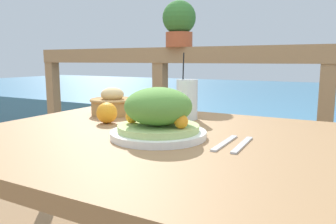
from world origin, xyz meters
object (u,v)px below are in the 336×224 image
Objects in this scene: salad_plate at (158,116)px; drink_glass at (186,99)px; potted_plant at (179,23)px; bread_basket at (113,104)px.

salad_plate is 0.32m from drink_glass.
salad_plate is at bearing -66.86° from potted_plant.
potted_plant is (-0.01, 0.64, 0.39)m from bread_basket.
drink_glass is (-0.06, 0.31, 0.01)m from salad_plate.
potted_plant is at bearing 113.14° from salad_plate.
salad_plate is 1.08× the size of potted_plant.
potted_plant is (-0.32, 0.59, 0.36)m from drink_glass.
potted_plant reaches higher than bread_basket.
bread_basket is at bearing -170.82° from drink_glass.
drink_glass reaches higher than salad_plate.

